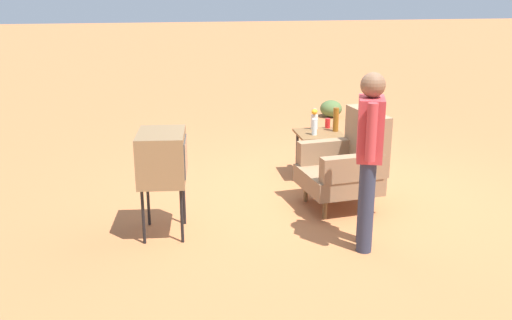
{
  "coord_description": "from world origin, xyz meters",
  "views": [
    {
      "loc": [
        6.0,
        -1.96,
        2.39
      ],
      "look_at": [
        0.46,
        -1.02,
        0.65
      ],
      "focal_mm": 40.72,
      "sensor_mm": 36.0,
      "label": 1
    }
  ],
  "objects_px": {
    "soda_can_red": "(328,123)",
    "side_table": "(319,139)",
    "bottle_tall_amber": "(336,120)",
    "person_standing": "(369,151)",
    "flower_vase": "(314,118)",
    "armchair": "(347,163)",
    "tv_on_stand": "(162,158)",
    "bottle_short_clear": "(314,127)"
  },
  "relations": [
    {
      "from": "person_standing",
      "to": "bottle_tall_amber",
      "type": "relative_size",
      "value": 5.47
    },
    {
      "from": "bottle_short_clear",
      "to": "person_standing",
      "type": "bearing_deg",
      "value": -0.71
    },
    {
      "from": "tv_on_stand",
      "to": "bottle_tall_amber",
      "type": "xyz_separation_m",
      "value": [
        -1.45,
        2.16,
        -0.05
      ]
    },
    {
      "from": "side_table",
      "to": "person_standing",
      "type": "distance_m",
      "value": 2.07
    },
    {
      "from": "armchair",
      "to": "tv_on_stand",
      "type": "distance_m",
      "value": 2.04
    },
    {
      "from": "tv_on_stand",
      "to": "bottle_short_clear",
      "type": "relative_size",
      "value": 5.15
    },
    {
      "from": "flower_vase",
      "to": "tv_on_stand",
      "type": "bearing_deg",
      "value": -50.16
    },
    {
      "from": "bottle_short_clear",
      "to": "flower_vase",
      "type": "height_order",
      "value": "flower_vase"
    },
    {
      "from": "side_table",
      "to": "person_standing",
      "type": "bearing_deg",
      "value": -3.27
    },
    {
      "from": "side_table",
      "to": "flower_vase",
      "type": "distance_m",
      "value": 0.31
    },
    {
      "from": "tv_on_stand",
      "to": "soda_can_red",
      "type": "height_order",
      "value": "tv_on_stand"
    },
    {
      "from": "side_table",
      "to": "flower_vase",
      "type": "relative_size",
      "value": 2.2
    },
    {
      "from": "side_table",
      "to": "bottle_tall_amber",
      "type": "xyz_separation_m",
      "value": [
        -0.04,
        0.22,
        0.23
      ]
    },
    {
      "from": "bottle_short_clear",
      "to": "tv_on_stand",
      "type": "bearing_deg",
      "value": -54.56
    },
    {
      "from": "soda_can_red",
      "to": "bottle_short_clear",
      "type": "bearing_deg",
      "value": -39.5
    },
    {
      "from": "armchair",
      "to": "bottle_short_clear",
      "type": "bearing_deg",
      "value": -172.01
    },
    {
      "from": "person_standing",
      "to": "soda_can_red",
      "type": "relative_size",
      "value": 13.44
    },
    {
      "from": "armchair",
      "to": "bottle_short_clear",
      "type": "relative_size",
      "value": 5.3
    },
    {
      "from": "soda_can_red",
      "to": "bottle_tall_amber",
      "type": "distance_m",
      "value": 0.21
    },
    {
      "from": "armchair",
      "to": "soda_can_red",
      "type": "bearing_deg",
      "value": 173.79
    },
    {
      "from": "armchair",
      "to": "bottle_tall_amber",
      "type": "xyz_separation_m",
      "value": [
        -1.04,
        0.18,
        0.23
      ]
    },
    {
      "from": "bottle_short_clear",
      "to": "bottle_tall_amber",
      "type": "distance_m",
      "value": 0.34
    },
    {
      "from": "flower_vase",
      "to": "armchair",
      "type": "bearing_deg",
      "value": 2.38
    },
    {
      "from": "soda_can_red",
      "to": "flower_vase",
      "type": "relative_size",
      "value": 0.46
    },
    {
      "from": "bottle_short_clear",
      "to": "soda_can_red",
      "type": "relative_size",
      "value": 1.64
    },
    {
      "from": "soda_can_red",
      "to": "bottle_tall_amber",
      "type": "relative_size",
      "value": 0.41
    },
    {
      "from": "soda_can_red",
      "to": "flower_vase",
      "type": "bearing_deg",
      "value": -81.97
    },
    {
      "from": "person_standing",
      "to": "soda_can_red",
      "type": "height_order",
      "value": "person_standing"
    },
    {
      "from": "person_standing",
      "to": "armchair",
      "type": "bearing_deg",
      "value": 171.46
    },
    {
      "from": "side_table",
      "to": "bottle_tall_amber",
      "type": "height_order",
      "value": "bottle_tall_amber"
    },
    {
      "from": "soda_can_red",
      "to": "side_table",
      "type": "bearing_deg",
      "value": -36.36
    },
    {
      "from": "flower_vase",
      "to": "bottle_short_clear",
      "type": "bearing_deg",
      "value": -14.98
    },
    {
      "from": "bottle_short_clear",
      "to": "bottle_tall_amber",
      "type": "height_order",
      "value": "bottle_tall_amber"
    },
    {
      "from": "person_standing",
      "to": "bottle_short_clear",
      "type": "xyz_separation_m",
      "value": [
        -1.93,
        0.02,
        -0.26
      ]
    },
    {
      "from": "side_table",
      "to": "flower_vase",
      "type": "height_order",
      "value": "flower_vase"
    },
    {
      "from": "armchair",
      "to": "person_standing",
      "type": "xyz_separation_m",
      "value": [
        1.01,
        -0.15,
        0.44
      ]
    },
    {
      "from": "side_table",
      "to": "bottle_short_clear",
      "type": "height_order",
      "value": "bottle_short_clear"
    },
    {
      "from": "person_standing",
      "to": "bottle_tall_amber",
      "type": "bearing_deg",
      "value": 170.78
    },
    {
      "from": "side_table",
      "to": "tv_on_stand",
      "type": "height_order",
      "value": "tv_on_stand"
    },
    {
      "from": "side_table",
      "to": "bottle_short_clear",
      "type": "xyz_separation_m",
      "value": [
        0.09,
        -0.09,
        0.18
      ]
    },
    {
      "from": "person_standing",
      "to": "flower_vase",
      "type": "distance_m",
      "value": 2.23
    },
    {
      "from": "soda_can_red",
      "to": "person_standing",
      "type": "bearing_deg",
      "value": -7.26
    }
  ]
}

